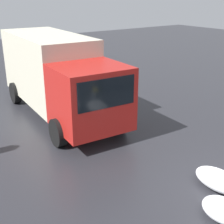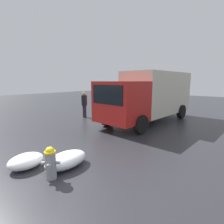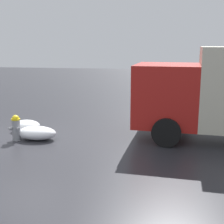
# 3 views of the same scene
# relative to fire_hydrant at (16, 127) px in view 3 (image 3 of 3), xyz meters

# --- Properties ---
(ground_plane) EXTENTS (60.00, 60.00, 0.00)m
(ground_plane) POSITION_rel_fire_hydrant_xyz_m (0.00, 0.00, -0.44)
(ground_plane) COLOR #28282D
(fire_hydrant) EXTENTS (0.40, 0.40, 0.85)m
(fire_hydrant) POSITION_rel_fire_hydrant_xyz_m (0.00, 0.00, 0.00)
(fire_hydrant) COLOR gray
(fire_hydrant) RESTS_ON ground_plane
(pedestrian) EXTENTS (0.38, 0.38, 1.74)m
(pedestrian) POSITION_rel_fire_hydrant_xyz_m (5.78, 5.09, 0.52)
(pedestrian) COLOR #23232D
(pedestrian) RESTS_ON ground_plane
(snow_pile_by_hydrant) EXTENTS (1.30, 0.76, 0.44)m
(snow_pile_by_hydrant) POSITION_rel_fire_hydrant_xyz_m (0.62, 0.20, -0.22)
(snow_pile_by_hydrant) COLOR white
(snow_pile_by_hydrant) RESTS_ON ground_plane
(snow_pile_curbside) EXTENTS (0.99, 0.74, 0.41)m
(snow_pile_curbside) POSITION_rel_fire_hydrant_xyz_m (-0.14, 1.06, -0.23)
(snow_pile_curbside) COLOR white
(snow_pile_curbside) RESTS_ON ground_plane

